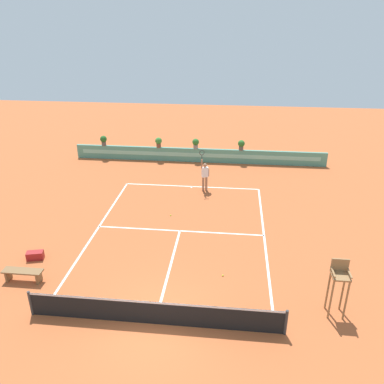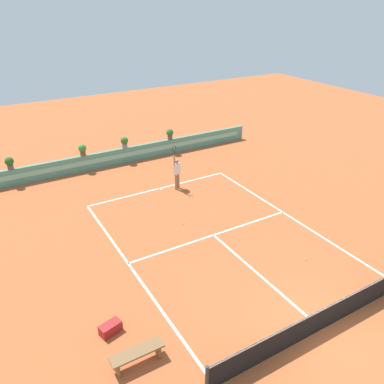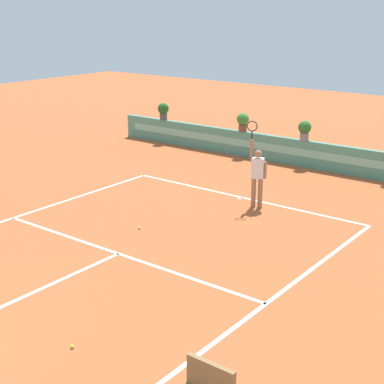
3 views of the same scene
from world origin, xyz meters
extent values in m
plane|color=#B2562D|center=(0.00, 6.00, 0.00)|extent=(60.00, 60.00, 0.00)
cube|color=white|center=(0.00, 11.89, 0.00)|extent=(8.22, 0.10, 0.01)
cube|color=white|center=(0.00, 6.40, 0.00)|extent=(8.22, 0.10, 0.01)
cube|color=white|center=(0.00, 3.20, 0.00)|extent=(0.10, 6.40, 0.01)
cube|color=white|center=(-4.11, 5.95, 0.00)|extent=(0.10, 11.89, 0.01)
cube|color=white|center=(4.11, 5.95, 0.00)|extent=(0.10, 11.89, 0.01)
cube|color=white|center=(0.00, 11.79, 0.00)|extent=(0.10, 0.20, 0.01)
cylinder|color=#333333|center=(-4.41, 0.00, 0.50)|extent=(0.10, 0.10, 1.00)
cylinder|color=#333333|center=(4.41, 0.00, 0.50)|extent=(0.10, 0.10, 1.00)
cube|color=black|center=(0.00, 0.00, 0.47)|extent=(8.82, 0.02, 0.95)
cube|color=white|center=(0.00, 0.00, 0.92)|extent=(8.82, 0.03, 0.06)
cube|color=#4C8E7A|center=(0.00, 16.39, 0.50)|extent=(18.00, 0.20, 1.00)
cube|color=#7ABCA8|center=(0.00, 16.29, 0.55)|extent=(17.10, 0.01, 0.28)
cylinder|color=olive|center=(6.00, 0.94, 0.80)|extent=(0.07, 0.07, 1.60)
cylinder|color=olive|center=(6.51, 0.94, 0.80)|extent=(0.07, 0.07, 1.60)
cylinder|color=olive|center=(6.00, 1.46, 0.80)|extent=(0.07, 0.07, 1.60)
cylinder|color=olive|center=(6.51, 1.46, 0.80)|extent=(0.07, 0.07, 1.60)
cube|color=olive|center=(6.26, 1.20, 1.63)|extent=(0.60, 0.60, 0.06)
cube|color=olive|center=(6.26, 1.47, 1.90)|extent=(0.60, 0.06, 0.48)
cube|color=olive|center=(5.99, 1.20, 1.78)|extent=(0.06, 0.60, 0.04)
cube|color=olive|center=(6.53, 1.20, 1.78)|extent=(0.06, 0.60, 0.04)
cube|color=brown|center=(-6.30, 1.79, 0.23)|extent=(0.08, 0.40, 0.45)
cube|color=brown|center=(-5.02, 1.79, 0.23)|extent=(0.08, 0.40, 0.45)
cube|color=brown|center=(-5.66, 1.79, 0.48)|extent=(1.60, 0.44, 0.06)
cube|color=maroon|center=(-5.94, 3.32, 0.18)|extent=(0.77, 0.52, 0.36)
cylinder|color=#9E7051|center=(0.93, 11.42, 0.45)|extent=(0.14, 0.14, 0.90)
cylinder|color=#9E7051|center=(0.75, 11.35, 0.45)|extent=(0.14, 0.14, 0.90)
cube|color=white|center=(0.84, 11.38, 1.20)|extent=(0.42, 0.34, 0.60)
sphere|color=#9E7051|center=(0.84, 11.38, 1.63)|extent=(0.22, 0.22, 0.22)
cylinder|color=#9E7051|center=(0.66, 11.31, 1.75)|extent=(0.09, 0.09, 0.55)
cylinder|color=black|center=(0.66, 11.31, 2.17)|extent=(0.04, 0.04, 0.24)
torus|color=#262626|center=(0.66, 11.31, 2.43)|extent=(0.30, 0.15, 0.31)
cylinder|color=#9E7051|center=(1.04, 11.47, 1.15)|extent=(0.09, 0.09, 0.50)
sphere|color=#CCE033|center=(2.24, 2.96, 0.03)|extent=(0.07, 0.07, 0.07)
sphere|color=#CCE033|center=(-0.70, 7.92, 0.03)|extent=(0.07, 0.07, 0.07)
cylinder|color=#514C47|center=(3.01, 16.39, 1.14)|extent=(0.32, 0.32, 0.28)
sphere|color=#2D6B28|center=(3.01, 16.39, 1.48)|extent=(0.48, 0.48, 0.48)
cylinder|color=gray|center=(-0.21, 16.39, 1.14)|extent=(0.32, 0.32, 0.28)
sphere|color=#2D6B28|center=(-0.21, 16.39, 1.48)|extent=(0.48, 0.48, 0.48)
cylinder|color=brown|center=(-2.89, 16.39, 1.14)|extent=(0.32, 0.32, 0.28)
sphere|color=#387F33|center=(-2.89, 16.39, 1.48)|extent=(0.48, 0.48, 0.48)
cylinder|color=#514C47|center=(-6.96, 16.39, 1.14)|extent=(0.32, 0.32, 0.28)
sphere|color=#235B23|center=(-6.96, 16.39, 1.48)|extent=(0.48, 0.48, 0.48)
camera|label=1|loc=(2.40, -10.20, 9.75)|focal=36.59mm
camera|label=2|loc=(-8.27, -5.81, 9.66)|focal=36.35mm
camera|label=3|loc=(9.31, -2.85, 5.70)|focal=54.82mm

